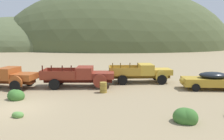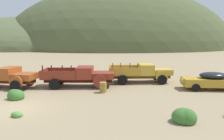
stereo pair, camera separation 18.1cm
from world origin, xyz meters
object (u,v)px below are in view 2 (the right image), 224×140
at_px(car_mustard, 208,80).
at_px(truck_rust_red, 83,76).
at_px(truck_faded_yellow, 145,73).
at_px(oil_drum_by_truck, 103,87).
at_px(truck_oxide_orange, 8,77).

bearing_deg(car_mustard, truck_rust_red, -0.99).
distance_m(truck_faded_yellow, car_mustard, 5.98).
distance_m(truck_rust_red, truck_faded_yellow, 6.32).
relative_size(truck_rust_red, truck_faded_yellow, 1.05).
bearing_deg(oil_drum_by_truck, truck_faded_yellow, 42.57).
xyz_separation_m(truck_oxide_orange, truck_rust_red, (6.82, 0.15, 0.03)).
distance_m(truck_rust_red, oil_drum_by_truck, 2.93).
height_order(truck_rust_red, oil_drum_by_truck, truck_rust_red).
bearing_deg(car_mustard, oil_drum_by_truck, 10.99).
relative_size(truck_oxide_orange, truck_rust_red, 0.96).
bearing_deg(car_mustard, truck_oxide_orange, 2.34).
distance_m(truck_oxide_orange, oil_drum_by_truck, 8.93).
distance_m(truck_rust_red, car_mustard, 11.26).
height_order(truck_faded_yellow, oil_drum_by_truck, truck_faded_yellow).
distance_m(truck_oxide_orange, truck_faded_yellow, 13.04).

